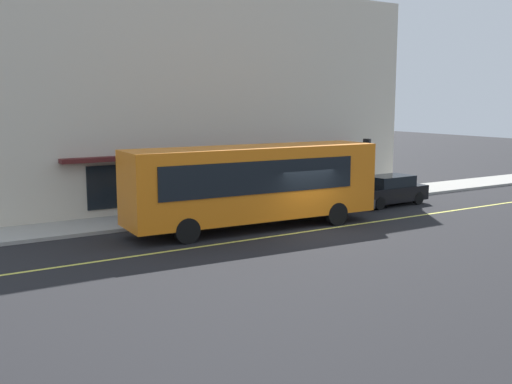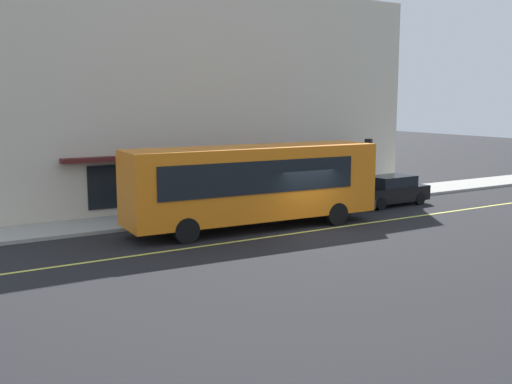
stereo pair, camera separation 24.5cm
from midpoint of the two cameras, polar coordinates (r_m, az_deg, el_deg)
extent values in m
plane|color=black|center=(25.51, 5.60, -3.66)|extent=(120.00, 120.00, 0.00)
cube|color=#9E9B93|center=(29.94, -0.70, -1.62)|extent=(80.00, 2.92, 0.15)
cube|color=#D8D14C|center=(25.51, 5.60, -3.65)|extent=(36.00, 0.16, 0.01)
cube|color=beige|center=(34.61, -6.41, 8.74)|extent=(23.48, 9.15, 10.97)
cube|color=#4C1919|center=(30.43, -2.45, 3.73)|extent=(16.43, 0.70, 0.20)
cube|color=black|center=(30.77, -2.64, 1.34)|extent=(14.09, 0.08, 2.00)
cube|color=orange|center=(25.50, 0.05, 0.94)|extent=(11.11, 3.04, 3.00)
cube|color=black|center=(28.46, 9.73, 2.37)|extent=(0.22, 2.10, 1.80)
cube|color=black|center=(26.43, -1.85, 2.00)|extent=(8.79, 0.50, 1.32)
cube|color=black|center=(24.21, 0.86, 1.38)|extent=(8.79, 0.50, 1.32)
cube|color=#0CF259|center=(28.42, 9.89, 4.16)|extent=(0.17, 1.90, 0.36)
cube|color=#2D2D33|center=(28.74, 9.80, -0.82)|extent=(0.28, 2.40, 0.40)
cylinder|color=black|center=(28.50, 5.18, -1.31)|extent=(1.01, 0.35, 1.00)
cylinder|color=black|center=(26.68, 7.87, -2.05)|extent=(1.01, 0.35, 1.00)
cylinder|color=black|center=(25.33, -8.20, -2.64)|extent=(1.01, 0.35, 1.00)
cylinder|color=black|center=(23.27, -6.25, -3.62)|extent=(1.01, 0.35, 1.00)
cylinder|color=#2D2D33|center=(33.04, 10.91, 2.14)|extent=(0.12, 0.12, 3.20)
cube|color=black|center=(33.07, 10.73, 4.16)|extent=(0.30, 0.30, 0.90)
sphere|color=red|center=(33.18, 10.55, 4.64)|extent=(0.18, 0.18, 0.18)
sphere|color=orange|center=(33.20, 10.54, 4.18)|extent=(0.18, 0.18, 0.18)
sphere|color=green|center=(33.22, 10.52, 3.72)|extent=(0.18, 0.18, 0.18)
cube|color=black|center=(32.20, 12.60, -0.15)|extent=(4.37, 1.97, 0.75)
cube|color=black|center=(32.22, 12.82, 1.01)|extent=(2.47, 1.61, 0.55)
cylinder|color=black|center=(30.67, 11.85, -1.09)|extent=(0.65, 0.24, 0.64)
cylinder|color=black|center=(31.82, 9.74, -0.67)|extent=(0.65, 0.24, 0.64)
cylinder|color=black|center=(32.74, 15.33, -0.60)|extent=(0.65, 0.24, 0.64)
cylinder|color=black|center=(33.82, 13.24, -0.23)|extent=(0.65, 0.24, 0.64)
cylinder|color=black|center=(29.76, -4.27, -0.75)|extent=(0.18, 0.18, 0.83)
cylinder|color=#594C47|center=(29.65, -4.29, 0.66)|extent=(0.34, 0.34, 0.65)
sphere|color=tan|center=(29.59, -4.30, 1.51)|extent=(0.23, 0.23, 0.23)
camera|label=1|loc=(0.12, -89.72, 0.04)|focal=42.53mm
camera|label=2|loc=(0.12, 90.28, -0.04)|focal=42.53mm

